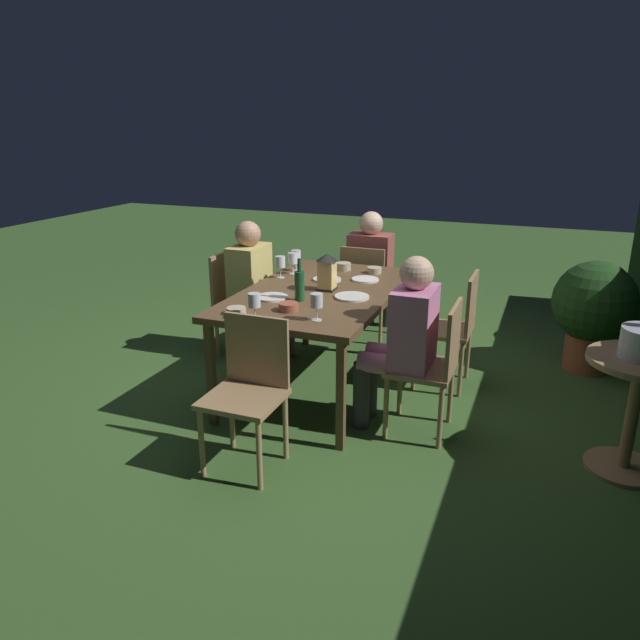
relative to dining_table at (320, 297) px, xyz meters
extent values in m
plane|color=#385B28|center=(0.00, 0.00, -0.70)|extent=(16.00, 16.00, 0.00)
cube|color=brown|center=(0.00, 0.00, 0.03)|extent=(1.73, 1.03, 0.04)
cube|color=brown|center=(-0.80, -0.45, -0.35)|extent=(0.05, 0.05, 0.71)
cube|color=brown|center=(0.80, -0.45, -0.35)|extent=(0.05, 0.05, 0.71)
cube|color=brown|center=(-0.80, 0.45, -0.35)|extent=(0.05, 0.05, 0.71)
cube|color=brown|center=(0.80, 0.45, -0.35)|extent=(0.05, 0.05, 0.71)
cube|color=#9E7A51|center=(-1.19, 0.00, -0.27)|extent=(0.40, 0.42, 0.03)
cube|color=#9E7A51|center=(-1.00, 0.00, -0.04)|extent=(0.03, 0.40, 0.42)
cylinder|color=#9E7A51|center=(-1.36, -0.18, -0.49)|extent=(0.03, 0.03, 0.42)
cylinder|color=#9E7A51|center=(-1.36, 0.18, -0.49)|extent=(0.03, 0.03, 0.42)
cylinder|color=#9E7A51|center=(-1.02, -0.18, -0.49)|extent=(0.03, 0.03, 0.42)
cylinder|color=#9E7A51|center=(-1.02, 0.18, -0.49)|extent=(0.03, 0.03, 0.42)
cube|color=#9E4C47|center=(-1.25, 0.00, 0.00)|extent=(0.24, 0.38, 0.50)
sphere|color=beige|center=(-1.25, 0.00, 0.34)|extent=(0.21, 0.21, 0.21)
cylinder|color=#9E4C47|center=(-1.39, -0.09, -0.24)|extent=(0.36, 0.13, 0.13)
cylinder|color=#9E4C47|center=(-1.39, 0.09, -0.24)|extent=(0.36, 0.13, 0.13)
cylinder|color=#333338|center=(-1.55, -0.09, -0.48)|extent=(0.11, 0.11, 0.45)
cylinder|color=#333338|center=(-1.55, 0.09, -0.48)|extent=(0.11, 0.11, 0.45)
cube|color=#9E7A51|center=(1.19, 0.00, -0.27)|extent=(0.40, 0.42, 0.03)
cube|color=#9E7A51|center=(1.00, 0.00, -0.04)|extent=(0.03, 0.40, 0.42)
cylinder|color=#9E7A51|center=(1.36, 0.18, -0.49)|extent=(0.03, 0.03, 0.42)
cylinder|color=#9E7A51|center=(1.36, -0.18, -0.49)|extent=(0.03, 0.03, 0.42)
cylinder|color=#9E7A51|center=(1.02, 0.18, -0.49)|extent=(0.03, 0.03, 0.42)
cylinder|color=#9E7A51|center=(1.02, -0.18, -0.49)|extent=(0.03, 0.03, 0.42)
cube|color=#9E7A51|center=(0.39, 0.84, -0.27)|extent=(0.42, 0.40, 0.03)
cube|color=#9E7A51|center=(0.39, 1.02, -0.04)|extent=(0.40, 0.02, 0.42)
cylinder|color=#9E7A51|center=(0.57, 0.67, -0.49)|extent=(0.03, 0.03, 0.42)
cylinder|color=#9E7A51|center=(0.21, 0.67, -0.49)|extent=(0.03, 0.03, 0.42)
cylinder|color=#9E7A51|center=(0.57, 1.01, -0.49)|extent=(0.03, 0.03, 0.42)
cylinder|color=#9E7A51|center=(0.21, 1.01, -0.49)|extent=(0.03, 0.03, 0.42)
cube|color=#C675A3|center=(0.39, 0.78, 0.00)|extent=(0.38, 0.24, 0.50)
sphere|color=#D1A889|center=(0.39, 0.78, 0.34)|extent=(0.21, 0.21, 0.21)
cylinder|color=#C675A3|center=(0.48, 0.64, -0.24)|extent=(0.13, 0.36, 0.13)
cylinder|color=#C675A3|center=(0.30, 0.64, -0.24)|extent=(0.13, 0.36, 0.13)
cylinder|color=#333338|center=(0.48, 0.48, -0.48)|extent=(0.11, 0.11, 0.45)
cylinder|color=#333338|center=(0.30, 0.48, -0.48)|extent=(0.11, 0.11, 0.45)
cube|color=#9E7A51|center=(-0.39, -0.84, -0.27)|extent=(0.42, 0.40, 0.03)
cube|color=#9E7A51|center=(-0.39, -1.02, -0.04)|extent=(0.40, 0.02, 0.42)
cylinder|color=#9E7A51|center=(-0.57, -0.67, -0.49)|extent=(0.03, 0.03, 0.42)
cylinder|color=#9E7A51|center=(-0.21, -0.67, -0.49)|extent=(0.03, 0.03, 0.42)
cylinder|color=#9E7A51|center=(-0.57, -1.01, -0.49)|extent=(0.03, 0.03, 0.42)
cylinder|color=#9E7A51|center=(-0.21, -1.01, -0.49)|extent=(0.03, 0.03, 0.42)
cube|color=tan|center=(-0.39, -0.78, 0.00)|extent=(0.38, 0.24, 0.50)
sphere|color=tan|center=(-0.39, -0.78, 0.34)|extent=(0.21, 0.21, 0.21)
cylinder|color=tan|center=(-0.48, -0.64, -0.24)|extent=(0.13, 0.36, 0.13)
cylinder|color=tan|center=(-0.30, -0.64, -0.24)|extent=(0.13, 0.36, 0.13)
cylinder|color=#333338|center=(-0.48, -0.48, -0.48)|extent=(0.11, 0.11, 0.45)
cylinder|color=#333338|center=(-0.30, -0.48, -0.48)|extent=(0.11, 0.11, 0.45)
cube|color=#9E7A51|center=(-0.39, 0.84, -0.27)|extent=(0.42, 0.40, 0.03)
cube|color=#9E7A51|center=(-0.39, 1.02, -0.04)|extent=(0.40, 0.02, 0.42)
cylinder|color=#9E7A51|center=(-0.21, 0.67, -0.49)|extent=(0.03, 0.03, 0.42)
cylinder|color=#9E7A51|center=(-0.57, 0.67, -0.49)|extent=(0.03, 0.03, 0.42)
cylinder|color=#9E7A51|center=(-0.21, 1.01, -0.49)|extent=(0.03, 0.03, 0.42)
cylinder|color=#9E7A51|center=(-0.57, 1.01, -0.49)|extent=(0.03, 0.03, 0.42)
cube|color=black|center=(-0.02, 0.05, 0.06)|extent=(0.12, 0.12, 0.01)
cube|color=#F9D17A|center=(-0.02, 0.05, 0.17)|extent=(0.11, 0.11, 0.20)
cone|color=black|center=(-0.02, 0.05, 0.29)|extent=(0.15, 0.15, 0.05)
cylinder|color=#195128|center=(0.30, -0.03, 0.15)|extent=(0.07, 0.07, 0.20)
cylinder|color=#195128|center=(0.30, -0.03, 0.30)|extent=(0.03, 0.03, 0.09)
cylinder|color=silver|center=(-0.21, -0.41, 0.06)|extent=(0.06, 0.06, 0.00)
cylinder|color=silver|center=(-0.21, -0.41, 0.10)|extent=(0.01, 0.01, 0.08)
cylinder|color=silver|center=(-0.21, -0.41, 0.18)|extent=(0.08, 0.08, 0.08)
cylinder|color=maroon|center=(-0.21, -0.41, 0.16)|extent=(0.07, 0.07, 0.03)
cylinder|color=silver|center=(-0.36, -0.37, 0.06)|extent=(0.06, 0.06, 0.00)
cylinder|color=silver|center=(-0.36, -0.37, 0.10)|extent=(0.01, 0.01, 0.08)
cylinder|color=silver|center=(-0.36, -0.37, 0.18)|extent=(0.08, 0.08, 0.08)
cylinder|color=maroon|center=(-0.36, -0.37, 0.16)|extent=(0.07, 0.07, 0.03)
cylinder|color=silver|center=(-0.46, -0.39, 0.06)|extent=(0.06, 0.06, 0.00)
cylinder|color=silver|center=(-0.46, -0.39, 0.10)|extent=(0.01, 0.01, 0.08)
cylinder|color=silver|center=(-0.46, -0.39, 0.18)|extent=(0.08, 0.08, 0.08)
cylinder|color=maroon|center=(-0.46, -0.39, 0.16)|extent=(0.07, 0.07, 0.03)
cylinder|color=silver|center=(0.77, -0.12, 0.06)|extent=(0.06, 0.06, 0.00)
cylinder|color=silver|center=(0.77, -0.12, 0.10)|extent=(0.01, 0.01, 0.08)
cylinder|color=silver|center=(0.77, -0.12, 0.18)|extent=(0.08, 0.08, 0.08)
cylinder|color=maroon|center=(0.77, -0.12, 0.16)|extent=(0.07, 0.07, 0.03)
cylinder|color=silver|center=(0.64, 0.23, 0.06)|extent=(0.06, 0.06, 0.00)
cylinder|color=silver|center=(0.64, 0.23, 0.10)|extent=(0.01, 0.01, 0.08)
cylinder|color=silver|center=(0.64, 0.23, 0.18)|extent=(0.08, 0.08, 0.08)
cylinder|color=maroon|center=(0.64, 0.23, 0.16)|extent=(0.07, 0.07, 0.03)
cylinder|color=white|center=(-0.37, 0.22, 0.06)|extent=(0.21, 0.21, 0.01)
cylinder|color=silver|center=(0.10, 0.28, 0.06)|extent=(0.24, 0.24, 0.01)
cylinder|color=silver|center=(0.31, -0.23, 0.06)|extent=(0.22, 0.22, 0.01)
cylinder|color=silver|center=(-0.27, -0.05, 0.06)|extent=(0.21, 0.21, 0.01)
cylinder|color=#BCAD8E|center=(0.71, -0.29, 0.07)|extent=(0.12, 0.12, 0.04)
cylinder|color=#424C1E|center=(0.71, -0.29, 0.08)|extent=(0.10, 0.10, 0.01)
cylinder|color=#BCAD8E|center=(-0.62, 0.22, 0.08)|extent=(0.11, 0.11, 0.05)
cylinder|color=tan|center=(-0.62, 0.22, 0.09)|extent=(0.10, 0.10, 0.01)
cylinder|color=#9E5138|center=(0.53, -0.01, 0.08)|extent=(0.13, 0.13, 0.05)
cylinder|color=#477533|center=(0.53, -0.01, 0.09)|extent=(0.11, 0.11, 0.02)
cylinder|color=#BCAD8E|center=(-0.63, -0.04, 0.08)|extent=(0.12, 0.12, 0.06)
cylinder|color=beige|center=(-0.63, -0.04, 0.10)|extent=(0.10, 0.10, 0.02)
cylinder|color=#9E7A51|center=(0.41, 2.04, -0.38)|extent=(0.07, 0.07, 0.66)
cylinder|color=#9E7A51|center=(0.41, 2.04, -0.69)|extent=(0.43, 0.43, 0.02)
cylinder|color=brown|center=(-1.74, 1.96, -0.59)|extent=(0.31, 0.31, 0.23)
sphere|color=#193816|center=(-1.74, 1.96, -0.25)|extent=(0.54, 0.54, 0.54)
cylinder|color=#9E5133|center=(-1.09, 1.88, -0.55)|extent=(0.35, 0.35, 0.30)
sphere|color=#1E4219|center=(-1.09, 1.88, -0.13)|extent=(0.64, 0.64, 0.64)
camera|label=1|loc=(3.87, 1.51, 1.22)|focal=33.73mm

